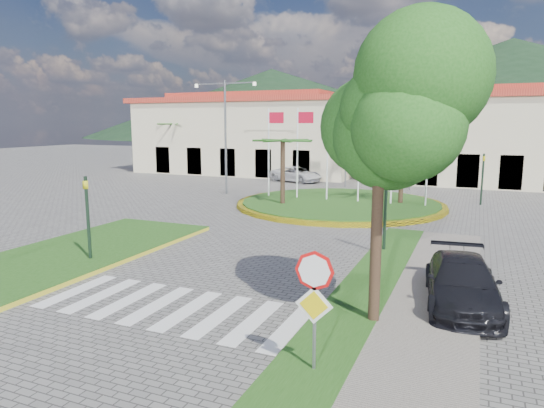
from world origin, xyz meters
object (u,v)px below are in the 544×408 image
at_px(car_dark_a, 306,171).
at_px(car_dark_b, 460,179).
at_px(deciduous_tree, 381,119).
at_px(stop_sign, 314,293).
at_px(roundabout_island, 340,203).
at_px(white_van, 296,174).
at_px(car_side_right, 462,283).

bearing_deg(car_dark_a, car_dark_b, -117.34).
bearing_deg(deciduous_tree, stop_sign, -101.18).
bearing_deg(roundabout_island, deciduous_tree, -72.09).
height_order(white_van, car_dark_b, white_van).
bearing_deg(car_dark_b, car_side_right, 163.19).
bearing_deg(car_dark_b, car_dark_a, 65.75).
distance_m(car_dark_a, car_side_right, 32.59).
xyz_separation_m(deciduous_tree, white_van, (-12.29, 27.58, -4.52)).
bearing_deg(roundabout_island, white_van, 122.71).
height_order(deciduous_tree, car_dark_a, deciduous_tree).
xyz_separation_m(white_van, car_dark_a, (-0.40, 3.82, -0.05)).
distance_m(roundabout_island, car_dark_a, 16.10).
bearing_deg(car_dark_a, car_side_right, -175.30).
height_order(deciduous_tree, car_side_right, deciduous_tree).
bearing_deg(roundabout_island, car_dark_a, 116.57).
relative_size(stop_sign, white_van, 0.56).
bearing_deg(white_van, car_dark_b, -60.81).
bearing_deg(car_dark_b, stop_sign, 158.35).
distance_m(car_dark_b, car_side_right, 27.86).
height_order(car_dark_a, car_side_right, car_side_right).
relative_size(car_dark_b, car_side_right, 0.77).
bearing_deg(car_dark_a, white_van, 163.94).
bearing_deg(deciduous_tree, car_dark_a, 112.02).
xyz_separation_m(stop_sign, car_dark_b, (1.53, 33.19, -1.20)).
relative_size(deciduous_tree, white_van, 1.44).
bearing_deg(white_van, car_side_right, -132.31).
xyz_separation_m(roundabout_island, car_side_right, (7.50, -14.69, 0.50)).
height_order(deciduous_tree, white_van, deciduous_tree).
bearing_deg(car_side_right, car_dark_b, 85.30).
height_order(stop_sign, deciduous_tree, deciduous_tree).
bearing_deg(stop_sign, car_side_right, 64.05).
xyz_separation_m(roundabout_island, car_dark_b, (6.43, 13.15, 0.42)).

